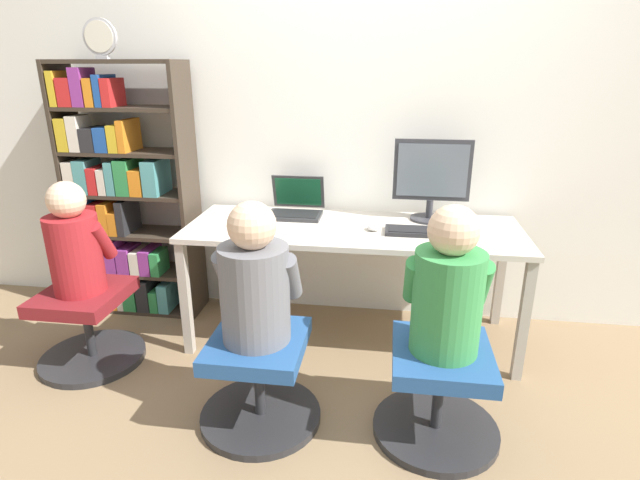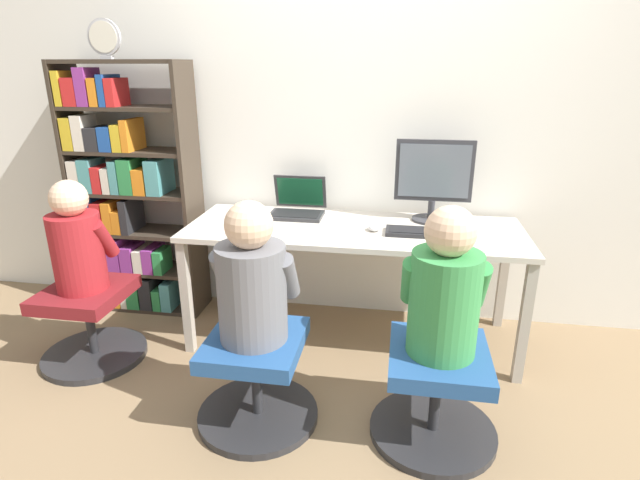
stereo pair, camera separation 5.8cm
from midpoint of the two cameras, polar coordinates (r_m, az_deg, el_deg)
ground_plane at (r=2.83m, az=3.42°, el=-14.45°), size 14.00×14.00×0.00m
wall_back at (r=3.12m, az=5.48°, el=14.26°), size 10.00×0.05×2.60m
desk at (r=2.85m, az=4.43°, el=0.20°), size 1.89×0.69×0.71m
desktop_monitor at (r=2.96m, az=13.39°, el=6.69°), size 0.44×0.22×0.47m
laptop at (r=3.05m, az=-2.05°, el=3.78°), size 0.32×0.28×0.23m
keyboard at (r=2.76m, az=12.84°, el=0.85°), size 0.45×0.16×0.03m
computer_mouse_by_keyboard at (r=2.78m, az=6.86°, el=1.45°), size 0.07×0.09×0.04m
office_chair_left at (r=2.34m, az=13.81°, el=-16.58°), size 0.56×0.56×0.43m
office_chair_right at (r=2.38m, az=-6.56°, el=-15.35°), size 0.56×0.56×0.43m
person_at_monitor at (r=2.10m, az=14.88°, el=-5.57°), size 0.35×0.30×0.64m
person_at_laptop at (r=2.15m, az=-7.02°, el=-4.66°), size 0.37×0.31×0.63m
bookshelf at (r=3.45m, az=-21.02°, el=4.11°), size 0.80×0.29×1.60m
desk_clock at (r=3.27m, az=-22.95°, el=20.51°), size 0.20×0.03×0.22m
office_chair_side at (r=3.07m, az=-24.30°, el=-8.59°), size 0.56×0.56×0.43m
person_near_shelf at (r=2.90m, az=-25.54°, el=-0.20°), size 0.32×0.28×0.60m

